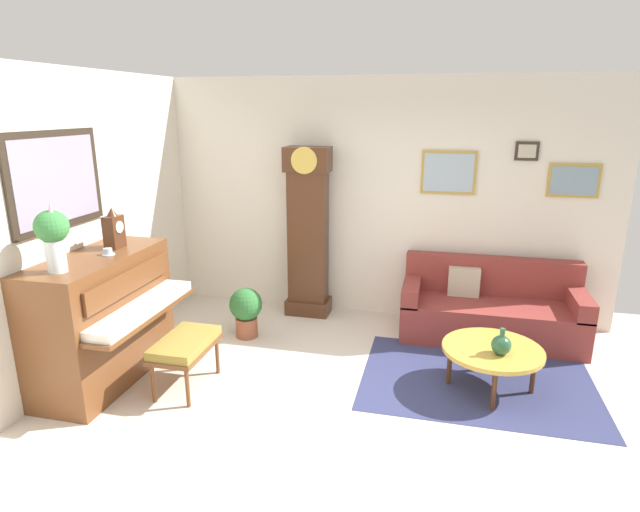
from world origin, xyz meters
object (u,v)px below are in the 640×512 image
piano (104,318)px  grandfather_clock (308,237)px  coffee_table (492,351)px  flower_vase (53,233)px  green_jug (501,345)px  couch (490,309)px  teacup (108,252)px  mantel_clock (114,230)px  potted_plant (246,309)px  piano_bench (185,346)px

piano → grandfather_clock: (1.41, 1.99, 0.36)m
coffee_table → flower_vase: size_ratio=1.52×
flower_vase → green_jug: (3.50, 0.98, -1.02)m
flower_vase → green_jug: 3.78m
flower_vase → couch: bearing=32.9°
teacup → coffee_table: bearing=9.6°
mantel_clock → potted_plant: 1.64m
piano → flower_vase: 1.02m
couch → coffee_table: couch is taller
grandfather_clock → coffee_table: bearing=-33.7°
piano → coffee_table: bearing=10.2°
piano_bench → potted_plant: bearing=83.6°
piano → grandfather_clock: bearing=54.7°
piano → green_jug: (3.51, 0.51, -0.11)m
mantel_clock → flower_vase: (-0.00, -0.76, 0.14)m
green_jug → piano_bench: bearing=-169.7°
coffee_table → teacup: 3.52m
grandfather_clock → green_jug: bearing=-35.2°
couch → mantel_clock: (-3.52, -1.52, 1.05)m
mantel_clock → potted_plant: mantel_clock is taller
couch → mantel_clock: bearing=-156.7°
couch → flower_vase: bearing=-147.1°
piano → green_jug: bearing=8.3°
grandfather_clock → green_jug: 2.61m
flower_vase → piano_bench: bearing=32.0°
piano_bench → mantel_clock: size_ratio=1.84×
piano_bench → teacup: (-0.70, 0.04, 0.81)m
couch → green_jug: couch is taller
teacup → green_jug: size_ratio=0.48×
couch → green_jug: 1.31m
couch → teacup: (-3.44, -1.75, 0.90)m
grandfather_clock → coffee_table: size_ratio=2.31×
coffee_table → flower_vase: (-3.45, -1.10, 1.13)m
green_jug → potted_plant: size_ratio=0.43×
green_jug → potted_plant: (-2.59, 0.65, -0.17)m
flower_vase → potted_plant: 2.22m
coffee_table → teacup: teacup is taller
grandfather_clock → piano: bearing=-125.3°
teacup → green_jug: teacup is taller
couch → flower_vase: size_ratio=3.28×
couch → coffee_table: 1.18m
piano_bench → flower_vase: 1.44m
grandfather_clock → couch: (2.11, -0.19, -0.65)m
potted_plant → piano_bench: bearing=-96.4°
piano → grandfather_clock: grandfather_clock is taller
couch → mantel_clock: mantel_clock is taller
piano_bench → potted_plant: size_ratio=1.25×
piano → green_jug: piano is taller
potted_plant → green_jug: bearing=-14.1°
couch → flower_vase: (-3.52, -2.28, 1.20)m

